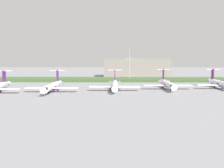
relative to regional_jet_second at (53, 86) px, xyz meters
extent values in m
plane|color=gray|center=(26.02, 21.42, -2.54)|extent=(500.00, 500.00, 0.00)
cube|color=#426033|center=(26.02, 52.97, -1.64)|extent=(320.00, 20.00, 1.79)
cone|color=white|center=(-23.84, 9.24, -0.09)|extent=(2.30, 4.00, 2.29)
cube|color=white|center=(-17.93, -5.76, -0.69)|extent=(11.00, 3.20, 0.36)
cube|color=#591E66|center=(-23.84, 6.24, 3.86)|extent=(0.36, 3.20, 5.20)
cube|color=white|center=(-23.84, 6.54, 6.26)|extent=(6.80, 1.80, 0.24)
cylinder|color=gray|center=(-21.59, 4.44, 0.11)|extent=(1.50, 3.40, 1.50)
cylinder|color=black|center=(-21.94, -2.36, -2.09)|extent=(0.35, 0.90, 0.90)
cylinder|color=white|center=(0.00, -0.59, -0.09)|extent=(2.70, 24.00, 2.70)
cone|color=white|center=(0.00, -14.09, -0.09)|extent=(2.70, 3.00, 2.70)
cone|color=white|center=(0.00, 13.41, -0.09)|extent=(2.30, 4.00, 2.29)
cube|color=black|center=(0.00, -12.19, 0.39)|extent=(2.02, 1.80, 0.90)
cylinder|color=#591E66|center=(0.00, -0.59, -0.24)|extent=(2.76, 3.60, 2.76)
cube|color=white|center=(-5.91, -1.59, -0.69)|extent=(11.00, 3.20, 0.36)
cube|color=white|center=(5.91, -1.59, -0.69)|extent=(11.00, 3.20, 0.36)
cube|color=#591E66|center=(0.00, 10.41, 3.86)|extent=(0.36, 3.20, 5.20)
cube|color=white|center=(0.00, 10.71, 6.26)|extent=(6.80, 1.80, 0.24)
cylinder|color=gray|center=(-2.25, 8.61, 0.11)|extent=(1.50, 3.40, 1.50)
cylinder|color=gray|center=(2.25, 8.61, 0.11)|extent=(1.50, 3.40, 1.50)
cylinder|color=gray|center=(0.00, -8.03, -1.54)|extent=(0.20, 0.20, 0.65)
cylinder|color=black|center=(0.00, -8.03, -2.09)|extent=(0.30, 0.90, 0.90)
cylinder|color=black|center=(-1.90, 1.81, -2.09)|extent=(0.35, 0.90, 0.90)
cylinder|color=black|center=(1.90, 1.81, -2.09)|extent=(0.35, 0.90, 0.90)
cylinder|color=white|center=(27.29, 4.36, -0.09)|extent=(2.70, 24.00, 2.70)
cone|color=white|center=(27.29, -9.14, -0.09)|extent=(2.70, 3.00, 2.70)
cone|color=white|center=(27.29, 18.36, -0.09)|extent=(2.29, 4.00, 2.29)
cube|color=black|center=(27.29, -7.24, 0.39)|extent=(2.03, 1.80, 0.90)
cylinder|color=#591E66|center=(27.29, 4.36, -0.24)|extent=(2.76, 3.60, 2.76)
cube|color=white|center=(21.39, 3.36, -0.69)|extent=(11.00, 3.20, 0.36)
cube|color=white|center=(33.20, 3.36, -0.69)|extent=(11.00, 3.20, 0.36)
cube|color=#591E66|center=(27.29, 15.36, 3.86)|extent=(0.36, 3.20, 5.20)
cube|color=white|center=(27.29, 15.66, 6.26)|extent=(6.80, 1.80, 0.24)
cylinder|color=gray|center=(25.04, 13.56, 0.11)|extent=(1.50, 3.40, 1.50)
cylinder|color=gray|center=(29.54, 13.56, 0.11)|extent=(1.50, 3.40, 1.50)
cylinder|color=gray|center=(27.29, -3.08, -1.54)|extent=(0.20, 0.20, 0.65)
cylinder|color=black|center=(27.29, -3.08, -2.09)|extent=(0.30, 0.90, 0.90)
cylinder|color=black|center=(25.39, 6.76, -2.09)|extent=(0.35, 0.90, 0.90)
cylinder|color=black|center=(29.19, 6.76, -2.09)|extent=(0.35, 0.90, 0.90)
cylinder|color=white|center=(52.17, 10.02, -0.09)|extent=(2.70, 24.00, 2.70)
cone|color=white|center=(52.17, -3.48, -0.09)|extent=(2.70, 3.00, 2.70)
cone|color=white|center=(52.17, 24.02, -0.09)|extent=(2.30, 4.00, 2.29)
cube|color=black|center=(52.17, -1.58, 0.39)|extent=(2.02, 1.80, 0.90)
cylinder|color=#591E66|center=(52.17, 10.02, -0.24)|extent=(2.76, 3.60, 2.76)
cube|color=white|center=(46.26, 9.02, -0.69)|extent=(11.00, 3.20, 0.36)
cube|color=white|center=(58.07, 9.02, -0.69)|extent=(11.00, 3.20, 0.36)
cube|color=#591E66|center=(52.17, 21.02, 3.86)|extent=(0.36, 3.20, 5.20)
cube|color=white|center=(52.17, 21.32, 6.26)|extent=(6.80, 1.80, 0.24)
cylinder|color=gray|center=(49.92, 19.22, 0.11)|extent=(1.50, 3.40, 1.50)
cylinder|color=gray|center=(54.42, 19.22, 0.11)|extent=(1.50, 3.40, 1.50)
cylinder|color=gray|center=(52.17, 2.58, -1.54)|extent=(0.20, 0.20, 0.65)
cylinder|color=black|center=(52.17, 2.58, -2.09)|extent=(0.30, 0.90, 0.90)
cylinder|color=black|center=(50.27, 12.42, -2.09)|extent=(0.35, 0.90, 0.90)
cylinder|color=black|center=(54.07, 12.42, -2.09)|extent=(0.35, 0.90, 0.90)
cylinder|color=white|center=(78.06, 11.95, -0.09)|extent=(2.70, 24.00, 2.70)
cone|color=white|center=(78.06, 25.95, -0.09)|extent=(2.30, 4.00, 2.29)
cylinder|color=#591E66|center=(78.06, 11.95, -0.24)|extent=(2.76, 3.60, 2.76)
cube|color=white|center=(72.16, 10.95, -0.69)|extent=(11.00, 3.20, 0.36)
cube|color=#591E66|center=(78.06, 22.95, 3.86)|extent=(0.36, 3.20, 5.20)
cube|color=white|center=(78.06, 23.25, 6.26)|extent=(6.80, 1.80, 0.24)
cylinder|color=gray|center=(75.81, 21.15, 0.11)|extent=(1.50, 3.40, 1.50)
cylinder|color=gray|center=(80.31, 21.15, 0.11)|extent=(1.50, 3.40, 1.50)
cylinder|color=black|center=(76.16, 14.35, -2.09)|extent=(0.35, 0.90, 0.90)
cylinder|color=black|center=(79.96, 14.35, -2.09)|extent=(0.35, 0.90, 0.90)
cylinder|color=#B2B2B7|center=(36.45, 52.87, 4.32)|extent=(0.50, 0.50, 13.72)
cylinder|color=#B2B2B7|center=(36.45, 52.87, 14.87)|extent=(0.28, 0.28, 7.39)
cube|color=#B2B2B7|center=(36.45, 52.87, 11.58)|extent=(4.40, 0.20, 0.20)
sphere|color=red|center=(36.45, 52.87, 18.82)|extent=(0.50, 0.50, 0.50)
cube|color=gray|center=(43.77, 89.70, 4.23)|extent=(49.29, 20.17, 13.53)
camera|label=1|loc=(27.36, -116.78, 12.82)|focal=43.15mm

